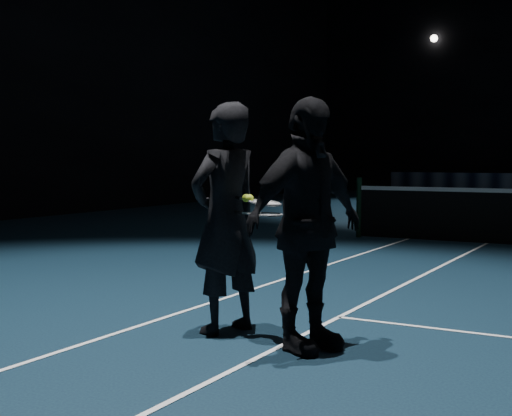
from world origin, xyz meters
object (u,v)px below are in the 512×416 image
at_px(player_a, 226,218).
at_px(player_b, 306,225).
at_px(racket_lower, 266,215).
at_px(tennis_balls, 248,196).
at_px(racket_upper, 265,203).

bearing_deg(player_a, player_b, 93.83).
bearing_deg(racket_lower, tennis_balls, 178.53).
height_order(player_b, racket_lower, player_b).
xyz_separation_m(player_a, racket_upper, (0.40, -0.05, 0.14)).
xyz_separation_m(player_a, tennis_balls, (0.25, -0.05, 0.19)).
bearing_deg(player_b, racket_lower, 97.91).
bearing_deg(player_b, player_a, 97.91).
bearing_deg(racket_lower, player_a, -180.00).
bearing_deg(tennis_balls, racket_lower, -14.06).
xyz_separation_m(racket_lower, tennis_balls, (-0.19, 0.05, 0.14)).
distance_m(player_a, player_b, 0.85).
bearing_deg(player_b, racket_upper, 92.83).
height_order(racket_upper, tennis_balls, tennis_balls).
bearing_deg(racket_upper, player_a, -178.29).
bearing_deg(player_a, racket_upper, 99.54).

